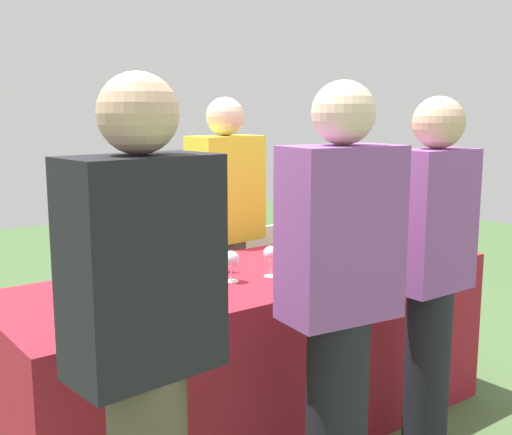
# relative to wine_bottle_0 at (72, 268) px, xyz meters

# --- Properties ---
(ground_plane) EXTENTS (12.00, 12.00, 0.00)m
(ground_plane) POSITION_rel_wine_bottle_0_xyz_m (0.82, -0.10, -0.89)
(ground_plane) COLOR #476638
(tasting_table) EXTENTS (2.30, 0.83, 0.77)m
(tasting_table) POSITION_rel_wine_bottle_0_xyz_m (0.82, -0.10, -0.51)
(tasting_table) COLOR maroon
(tasting_table) RESTS_ON ground_plane
(wine_bottle_0) EXTENTS (0.07, 0.07, 0.33)m
(wine_bottle_0) POSITION_rel_wine_bottle_0_xyz_m (0.00, 0.00, 0.00)
(wine_bottle_0) COLOR black
(wine_bottle_0) RESTS_ON tasting_table
(wine_bottle_1) EXTENTS (0.07, 0.07, 0.34)m
(wine_bottle_1) POSITION_rel_wine_bottle_0_xyz_m (0.64, 0.04, -0.00)
(wine_bottle_1) COLOR black
(wine_bottle_1) RESTS_ON tasting_table
(wine_bottle_2) EXTENTS (0.07, 0.07, 0.31)m
(wine_bottle_2) POSITION_rel_wine_bottle_0_xyz_m (1.22, 0.01, -0.01)
(wine_bottle_2) COLOR black
(wine_bottle_2) RESTS_ON tasting_table
(wine_bottle_3) EXTENTS (0.08, 0.08, 0.30)m
(wine_bottle_3) POSITION_rel_wine_bottle_0_xyz_m (1.68, -0.03, -0.01)
(wine_bottle_3) COLOR black
(wine_bottle_3) RESTS_ON tasting_table
(wine_glass_0) EXTENTS (0.07, 0.07, 0.14)m
(wine_glass_0) POSITION_rel_wine_bottle_0_xyz_m (0.63, -0.17, -0.03)
(wine_glass_0) COLOR silver
(wine_glass_0) RESTS_ON tasting_table
(wine_glass_1) EXTENTS (0.07, 0.07, 0.14)m
(wine_glass_1) POSITION_rel_wine_bottle_0_xyz_m (0.82, -0.21, -0.02)
(wine_glass_1) COLOR silver
(wine_glass_1) RESTS_ON tasting_table
(wine_glass_2) EXTENTS (0.06, 0.06, 0.14)m
(wine_glass_2) POSITION_rel_wine_bottle_0_xyz_m (1.15, -0.17, -0.02)
(wine_glass_2) COLOR silver
(wine_glass_2) RESTS_ON tasting_table
(ice_bucket) EXTENTS (0.22, 0.22, 0.20)m
(ice_bucket) POSITION_rel_wine_bottle_0_xyz_m (0.16, -0.03, -0.02)
(ice_bucket) COLOR silver
(ice_bucket) RESTS_ON tasting_table
(server_pouring) EXTENTS (0.42, 0.26, 1.57)m
(server_pouring) POSITION_rel_wine_bottle_0_xyz_m (1.10, 0.55, -0.05)
(server_pouring) COLOR brown
(server_pouring) RESTS_ON ground_plane
(guest_0) EXTENTS (0.42, 0.26, 1.59)m
(guest_0) POSITION_rel_wine_bottle_0_xyz_m (-0.12, -0.84, -0.03)
(guest_0) COLOR brown
(guest_0) RESTS_ON ground_plane
(guest_1) EXTENTS (0.43, 0.27, 1.59)m
(guest_1) POSITION_rel_wine_bottle_0_xyz_m (0.62, -0.83, -0.03)
(guest_1) COLOR black
(guest_1) RESTS_ON ground_plane
(guest_2) EXTENTS (0.34, 0.21, 1.55)m
(guest_2) POSITION_rel_wine_bottle_0_xyz_m (1.22, -0.75, -0.04)
(guest_2) COLOR black
(guest_2) RESTS_ON ground_plane
(menu_board) EXTENTS (0.47, 0.09, 0.75)m
(menu_board) POSITION_rel_wine_bottle_0_xyz_m (1.55, 0.90, -0.52)
(menu_board) COLOR white
(menu_board) RESTS_ON ground_plane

